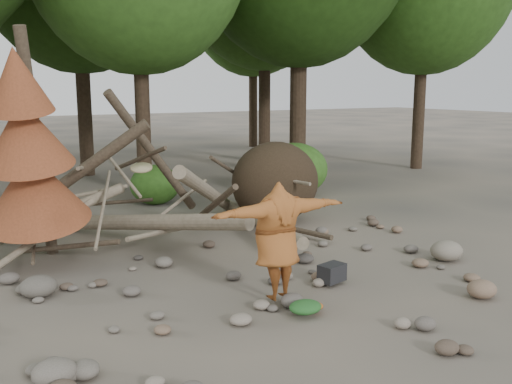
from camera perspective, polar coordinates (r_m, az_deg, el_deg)
ground at (r=9.26m, az=2.39°, el=-10.29°), size 120.00×120.00×0.00m
deadfall_pile at (r=13.53m, az=-0.01°, el=0.59°), size 8.55×5.24×3.30m
dead_conifer at (r=10.83m, az=-21.75°, el=3.54°), size 2.06×2.16×4.35m
bush_mid at (r=16.28m, az=-10.08°, el=0.72°), size 1.40×1.40×1.12m
bush_right at (r=17.43m, az=3.90°, el=2.31°), size 2.00×2.00×1.60m
frisbee_thrower at (r=8.65m, az=2.12°, el=-4.88°), size 3.38×0.69×2.25m
backpack at (r=9.77m, az=7.59°, el=-8.33°), size 0.50×0.39×0.30m
cloth_green at (r=8.46m, az=4.95°, el=-11.70°), size 0.50×0.41×0.19m
cloth_orange at (r=8.60m, az=5.80°, el=-11.63°), size 0.30×0.24×0.11m
boulder_front_left at (r=7.04m, az=-19.51°, el=-16.63°), size 0.50×0.45×0.30m
boulder_front_right at (r=9.78m, az=21.65°, el=-9.01°), size 0.48×0.43×0.29m
boulder_mid_right at (r=11.55m, az=18.51°, el=-5.58°), size 0.64×0.58×0.38m
boulder_mid_left at (r=9.76m, az=-20.94°, el=-8.81°), size 0.58×0.52×0.35m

